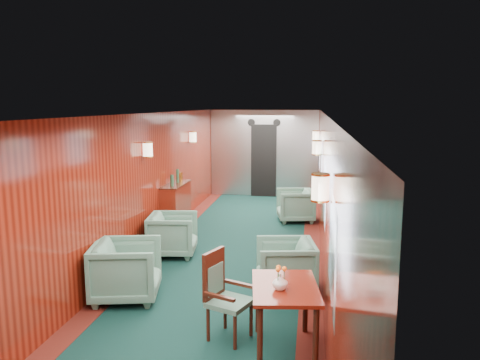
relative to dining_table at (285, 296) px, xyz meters
The scene contains 12 objects.
room 2.82m from the dining_table, 114.24° to the left, with size 12.00×12.10×2.40m.
bulkhead 8.40m from the dining_table, 97.39° to the left, with size 2.98×0.17×2.39m.
windows_right 2.81m from the dining_table, 81.17° to the left, with size 0.02×8.60×0.80m.
wall_sconces 3.37m from the dining_table, 110.01° to the left, with size 2.97×7.97×0.25m.
dining_table is the anchor object (origin of this frame).
side_chair 0.73m from the dining_table, 163.67° to the left, with size 0.55×0.57×0.97m.
credenza 4.87m from the dining_table, 119.76° to the left, with size 0.35×1.12×1.28m.
flower_vase 0.23m from the dining_table, 112.46° to the right, with size 0.16×0.16×0.16m, color silver.
armchair_left_near 2.38m from the dining_table, 154.60° to the left, with size 0.83×0.86×0.78m, color #214D42.
armchair_left_far 3.54m from the dining_table, 125.85° to the left, with size 0.77×0.79×0.72m, color #214D42.
armchair_right_near 1.61m from the dining_table, 93.00° to the left, with size 0.76×0.79×0.72m, color #214D42.
armchair_right_far 5.53m from the dining_table, 90.97° to the left, with size 0.76×0.78×0.71m, color #214D42.
Camera 1 is at (1.32, -6.96, 2.55)m, focal length 35.00 mm.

